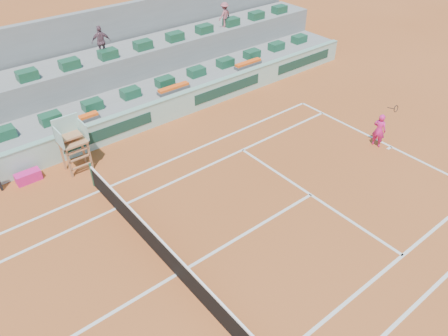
{
  "coord_description": "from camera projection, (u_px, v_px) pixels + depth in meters",
  "views": [
    {
      "loc": [
        -4.65,
        -8.19,
        11.04
      ],
      "look_at": [
        4.0,
        2.5,
        1.0
      ],
      "focal_mm": 35.0,
      "sensor_mm": 36.0,
      "label": 1
    }
  ],
  "objects": [
    {
      "name": "spectator_mid",
      "position": [
        101.0,
        42.0,
        21.51
      ],
      "size": [
        1.0,
        0.66,
        1.58
      ],
      "primitive_type": "imported",
      "rotation": [
        0.0,
        0.0,
        2.82
      ],
      "color": "#724C59",
      "rests_on": "seating_tier_upper"
    },
    {
      "name": "umpire_chair",
      "position": [
        71.0,
        138.0,
        17.81
      ],
      "size": [
        1.1,
        0.9,
        2.4
      ],
      "color": "#A2663D",
      "rests_on": "ground"
    },
    {
      "name": "seat_row_upper",
      "position": [
        27.0,
        75.0,
        19.7
      ],
      "size": [
        32.9,
        0.6,
        0.44
      ],
      "color": "#194B31",
      "rests_on": "seating_tier_upper"
    },
    {
      "name": "court_lines",
      "position": [
        176.0,
        275.0,
        14.01
      ],
      "size": [
        23.89,
        11.09,
        0.01
      ],
      "color": "silver",
      "rests_on": "ground"
    },
    {
      "name": "tennis_player",
      "position": [
        379.0,
        130.0,
        19.69
      ],
      "size": [
        0.5,
        0.89,
        2.28
      ],
      "color": "#DC1C77",
      "rests_on": "ground"
    },
    {
      "name": "tennis_net",
      "position": [
        175.0,
        264.0,
        13.7
      ],
      "size": [
        0.1,
        11.97,
        1.1
      ],
      "color": "black",
      "rests_on": "ground"
    },
    {
      "name": "seating_tier_lower",
      "position": [
        47.0,
        126.0,
        20.38
      ],
      "size": [
        36.0,
        4.0,
        1.2
      ],
      "primitive_type": "cube",
      "color": "gray",
      "rests_on": "ground"
    },
    {
      "name": "seating_tier_upper",
      "position": [
        31.0,
        100.0,
        20.97
      ],
      "size": [
        36.0,
        2.4,
        2.6
      ],
      "primitive_type": "cube",
      "color": "gray",
      "rests_on": "ground"
    },
    {
      "name": "flower_planters",
      "position": [
        23.0,
        139.0,
        18.11
      ],
      "size": [
        26.8,
        0.36,
        0.28
      ],
      "color": "#4C4C4C",
      "rests_on": "seating_tier_lower"
    },
    {
      "name": "seat_row_lower",
      "position": [
        50.0,
        118.0,
        19.33
      ],
      "size": [
        32.9,
        0.6,
        0.44
      ],
      "color": "#194B31",
      "rests_on": "seating_tier_lower"
    },
    {
      "name": "spectator_right",
      "position": [
        225.0,
        15.0,
        25.36
      ],
      "size": [
        0.99,
        0.7,
        1.4
      ],
      "primitive_type": "imported",
      "rotation": [
        0.0,
        0.0,
        3.35
      ],
      "color": "#9F4F57",
      "rests_on": "seating_tier_upper"
    },
    {
      "name": "ground",
      "position": [
        176.0,
        275.0,
        14.01
      ],
      "size": [
        90.0,
        90.0,
        0.0
      ],
      "primitive_type": "plane",
      "color": "#9D481E",
      "rests_on": "ground"
    },
    {
      "name": "advertising_hoarding",
      "position": [
        67.0,
        146.0,
        18.99
      ],
      "size": [
        36.0,
        0.34,
        1.26
      ],
      "color": "#9EC6B6",
      "rests_on": "ground"
    },
    {
      "name": "stadium_back_wall",
      "position": [
        15.0,
        72.0,
        21.44
      ],
      "size": [
        36.0,
        0.4,
        4.4
      ],
      "primitive_type": "cube",
      "color": "gray",
      "rests_on": "ground"
    },
    {
      "name": "player_bag",
      "position": [
        28.0,
        177.0,
        17.85
      ],
      "size": [
        1.0,
        0.44,
        0.44
      ],
      "primitive_type": "cube",
      "color": "#DC1C77",
      "rests_on": "ground"
    }
  ]
}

